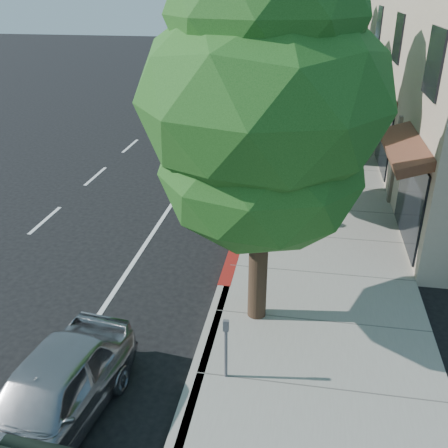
% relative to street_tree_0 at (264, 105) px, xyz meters
% --- Properties ---
extents(ground, '(120.00, 120.00, 0.00)m').
position_rel_street_tree_0_xyz_m(ground, '(-0.90, 2.00, -4.73)').
color(ground, black).
rests_on(ground, ground).
extents(sidewalk, '(4.60, 56.00, 0.15)m').
position_rel_street_tree_0_xyz_m(sidewalk, '(1.40, 10.00, -4.65)').
color(sidewalk, gray).
rests_on(sidewalk, ground).
extents(curb, '(0.30, 56.00, 0.15)m').
position_rel_street_tree_0_xyz_m(curb, '(-0.90, 10.00, -4.65)').
color(curb, '#9E998E').
rests_on(curb, ground).
extents(curb_red_segment, '(0.32, 4.00, 0.15)m').
position_rel_street_tree_0_xyz_m(curb_red_segment, '(-0.90, 3.00, -4.65)').
color(curb_red_segment, maroon).
rests_on(curb_red_segment, ground).
extents(street_tree_0, '(4.65, 4.65, 7.65)m').
position_rel_street_tree_0_xyz_m(street_tree_0, '(0.00, 0.00, 0.00)').
color(street_tree_0, black).
rests_on(street_tree_0, ground).
extents(street_tree_1, '(4.56, 4.56, 7.65)m').
position_rel_street_tree_0_xyz_m(street_tree_1, '(0.00, 6.00, 0.02)').
color(street_tree_1, black).
rests_on(street_tree_1, ground).
extents(street_tree_2, '(4.83, 4.83, 6.77)m').
position_rel_street_tree_0_xyz_m(street_tree_2, '(0.00, 12.00, -0.70)').
color(street_tree_2, black).
rests_on(street_tree_2, ground).
extents(street_tree_3, '(4.77, 4.77, 7.78)m').
position_rel_street_tree_0_xyz_m(street_tree_3, '(0.00, 18.00, 0.07)').
color(street_tree_3, black).
rests_on(street_tree_3, ground).
extents(street_tree_4, '(5.19, 5.19, 7.59)m').
position_rel_street_tree_0_xyz_m(street_tree_4, '(0.00, 24.00, -0.17)').
color(street_tree_4, black).
rests_on(street_tree_4, ground).
extents(street_tree_5, '(4.90, 4.90, 7.18)m').
position_rel_street_tree_0_xyz_m(street_tree_5, '(0.00, 30.00, -0.41)').
color(street_tree_5, black).
rests_on(street_tree_5, ground).
extents(cyclist, '(0.54, 0.75, 1.90)m').
position_rel_street_tree_0_xyz_m(cyclist, '(-0.65, 4.52, -3.78)').
color(cyclist, silver).
rests_on(cyclist, ground).
extents(bicycle, '(2.04, 1.01, 1.03)m').
position_rel_street_tree_0_xyz_m(bicycle, '(-1.30, 5.00, -4.22)').
color(bicycle, '#16409C').
rests_on(bicycle, ground).
extents(silver_suv, '(3.18, 5.77, 1.53)m').
position_rel_street_tree_0_xyz_m(silver_suv, '(-1.75, 7.50, -3.96)').
color(silver_suv, '#B0B0B5').
rests_on(silver_suv, ground).
extents(dark_sedan, '(2.04, 5.06, 1.63)m').
position_rel_street_tree_0_xyz_m(dark_sedan, '(-3.10, 11.00, -3.91)').
color(dark_sedan, black).
rests_on(dark_sedan, ground).
extents(white_pickup, '(2.99, 6.23, 1.75)m').
position_rel_street_tree_0_xyz_m(white_pickup, '(-1.52, 17.00, -3.85)').
color(white_pickup, silver).
rests_on(white_pickup, ground).
extents(dark_suv_far, '(2.36, 5.14, 1.71)m').
position_rel_street_tree_0_xyz_m(dark_suv_far, '(-2.66, 25.72, -3.88)').
color(dark_suv_far, black).
rests_on(dark_suv_far, ground).
extents(near_car_a, '(2.04, 4.06, 1.33)m').
position_rel_street_tree_0_xyz_m(near_car_a, '(-3.02, -3.50, -4.07)').
color(near_car_a, '#9B9B9F').
rests_on(near_car_a, ground).
extents(pedestrian, '(1.03, 1.02, 1.68)m').
position_rel_street_tree_0_xyz_m(pedestrian, '(0.53, 10.23, -3.74)').
color(pedestrian, black).
rests_on(pedestrian, sidewalk).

